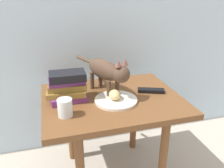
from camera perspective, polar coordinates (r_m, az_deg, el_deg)
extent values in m
cube|color=brown|center=(1.27, 0.00, -3.95)|extent=(0.74, 0.59, 0.03)
cylinder|color=brown|center=(1.32, 12.46, -17.38)|extent=(0.04, 0.04, 0.51)
cylinder|color=brown|center=(1.56, -10.20, -10.20)|extent=(0.04, 0.04, 0.51)
cylinder|color=brown|center=(1.65, 5.36, -8.04)|extent=(0.04, 0.04, 0.51)
cylinder|color=silver|center=(1.22, 0.96, -4.00)|extent=(0.23, 0.23, 0.01)
ellipsoid|color=#E0BC7A|center=(1.20, 0.49, -2.70)|extent=(0.07, 0.09, 0.05)
cylinder|color=#4C3828|center=(1.28, 1.31, -0.62)|extent=(0.02, 0.02, 0.10)
cylinder|color=#4C3828|center=(1.24, -0.83, -1.30)|extent=(0.02, 0.02, 0.10)
cylinder|color=#4C3828|center=(1.39, -2.87, 1.44)|extent=(0.02, 0.02, 0.10)
cylinder|color=#4C3828|center=(1.36, -4.93, 0.86)|extent=(0.02, 0.02, 0.10)
ellipsoid|color=#4C3828|center=(1.29, -2.09, 3.61)|extent=(0.18, 0.27, 0.11)
sphere|color=#4C3828|center=(1.17, 2.31, 2.38)|extent=(0.09, 0.09, 0.09)
cone|color=brown|center=(1.17, 3.19, 5.49)|extent=(0.03, 0.03, 0.03)
cone|color=brown|center=(1.14, 1.52, 5.09)|extent=(0.03, 0.03, 0.03)
cylinder|color=#4C3828|center=(1.45, -6.86, 6.03)|extent=(0.08, 0.16, 0.02)
cube|color=#72337A|center=(1.25, -10.75, -3.31)|extent=(0.20, 0.14, 0.03)
cube|color=olive|center=(1.24, -11.18, -1.95)|extent=(0.21, 0.14, 0.03)
cube|color=olive|center=(1.24, -10.89, -0.42)|extent=(0.21, 0.13, 0.03)
cube|color=#72337A|center=(1.22, -11.17, 0.74)|extent=(0.19, 0.11, 0.02)
cube|color=black|center=(1.20, -10.97, 1.94)|extent=(0.18, 0.12, 0.04)
cylinder|color=silver|center=(1.10, -11.51, -5.74)|extent=(0.07, 0.07, 0.08)
cylinder|color=silver|center=(1.10, -11.42, -6.67)|extent=(0.06, 0.06, 0.04)
cube|color=black|center=(1.34, 9.60, -1.62)|extent=(0.16, 0.10, 0.02)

